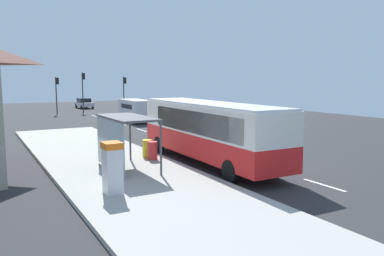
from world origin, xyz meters
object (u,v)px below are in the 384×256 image
ticket_machine (112,167)px  traffic_light_near_side (124,88)px  bus (208,129)px  recycling_bin_yellow (147,148)px  traffic_light_far_side (57,89)px  sedan_near (84,103)px  recycling_bin_red (153,150)px  traffic_light_median (83,86)px  white_van (136,109)px  bus_shelter (121,129)px

ticket_machine → traffic_light_near_side: 38.49m
bus → recycling_bin_yellow: 3.60m
recycling_bin_yellow → traffic_light_far_side: traffic_light_far_side is taller
sedan_near → recycling_bin_red: sedan_near is taller
bus → recycling_bin_yellow: size_ratio=11.65×
bus → traffic_light_median: bearing=86.5°
white_van → ticket_machine: 25.63m
recycling_bin_yellow → traffic_light_far_side: 31.33m
bus → sedan_near: bus is taller
traffic_light_median → bus_shelter: bearing=-101.3°
white_van → traffic_light_median: traffic_light_median is taller
white_van → traffic_light_median: 14.35m
ticket_machine → recycling_bin_yellow: bearing=56.0°
white_van → recycling_bin_yellow: bearing=-109.6°
sedan_near → ticket_machine: size_ratio=2.30×
ticket_machine → recycling_bin_yellow: size_ratio=2.04×
white_van → traffic_light_far_side: traffic_light_far_side is taller
ticket_machine → recycling_bin_yellow: (3.77, 5.59, -0.52)m
sedan_near → recycling_bin_red: size_ratio=4.70×
traffic_light_far_side → traffic_light_near_side: bearing=-5.3°
bus → sedan_near: bearing=84.5°
sedan_near → recycling_bin_yellow: size_ratio=4.70×
ticket_machine → traffic_light_median: 38.59m
traffic_light_median → traffic_light_near_side: bearing=-17.4°
traffic_light_median → bus_shelter: 34.82m
sedan_near → ticket_machine: (-10.27, -45.07, 0.38)m
bus_shelter → traffic_light_near_side: bearing=69.9°
recycling_bin_red → traffic_light_far_side: size_ratio=0.20×
traffic_light_far_side → traffic_light_median: (3.49, 0.80, 0.36)m
recycling_bin_yellow → traffic_light_far_side: bearing=88.0°
traffic_light_median → bus_shelter: traffic_light_median is taller
recycling_bin_red → recycling_bin_yellow: (0.00, 0.70, 0.00)m
bus → ticket_machine: bearing=-152.4°
white_van → traffic_light_far_side: 14.40m
recycling_bin_yellow → bus_shelter: bus_shelter is taller
sedan_near → traffic_light_median: traffic_light_median is taller
bus → traffic_light_far_side: 33.58m
bus → traffic_light_median: (2.11, 34.33, 1.64)m
sedan_near → traffic_light_near_side: 9.91m
bus → bus_shelter: size_ratio=2.77×
white_van → sedan_near: (0.10, 21.54, -0.55)m
bus → traffic_light_far_side: (-1.39, 33.53, 1.28)m
bus → traffic_light_far_side: bearing=92.4°
bus → recycling_bin_yellow: (-2.49, 2.31, -1.19)m
white_van → bus_shelter: size_ratio=1.31×
traffic_light_near_side → bus_shelter: size_ratio=1.18×
traffic_light_near_side → traffic_light_far_side: 8.64m
ticket_machine → bus_shelter: size_ratio=0.48×
white_van → recycling_bin_yellow: size_ratio=5.50×
bus → recycling_bin_red: (-2.49, 1.61, -1.19)m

